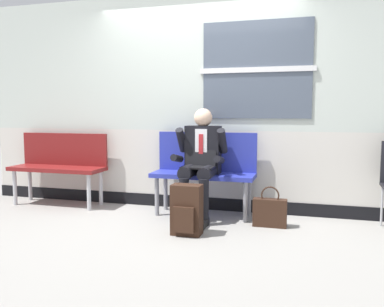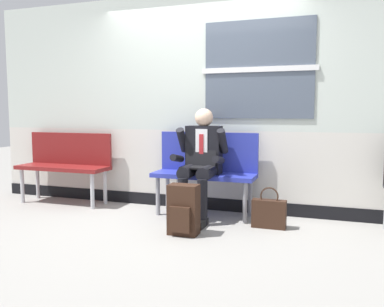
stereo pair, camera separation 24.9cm
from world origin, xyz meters
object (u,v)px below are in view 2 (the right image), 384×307
bench_with_person (206,167)px  handbag (269,213)px  bench_empty (66,161)px  person_seated (201,160)px  backpack (183,210)px

bench_with_person → handbag: (0.80, -0.33, -0.41)m
bench_empty → person_seated: (1.96, -0.20, 0.12)m
bench_with_person → backpack: 0.90m
person_seated → backpack: 0.77m
bench_with_person → backpack: bearing=-88.0°
bench_with_person → person_seated: (0.00, -0.20, 0.11)m
bench_empty → backpack: bearing=-22.9°
bench_empty → backpack: size_ratio=2.48×
bench_with_person → handbag: size_ratio=2.77×
bench_with_person → handbag: bearing=-22.5°
person_seated → backpack: (0.03, -0.64, -0.43)m
bench_empty → backpack: bench_empty is taller
backpack → handbag: backpack is taller
person_seated → handbag: person_seated is taller
person_seated → backpack: bearing=-87.4°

